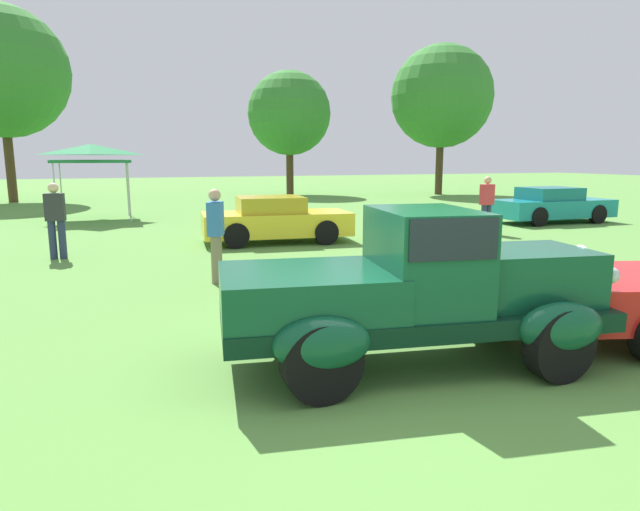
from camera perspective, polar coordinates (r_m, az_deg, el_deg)
The scene contains 11 objects.
ground_plane at distance 5.83m, azimuth 8.50°, elevation -12.41°, with size 120.00×120.00×0.00m, color #568C3D.
feature_pickup_truck at distance 5.94m, azimuth 10.13°, elevation -3.30°, with size 4.31×2.31×1.70m.
show_car_yellow at distance 14.54m, azimuth -4.70°, elevation 3.73°, with size 4.01×2.06×1.22m.
show_car_teal at distance 20.59m, azimuth 23.14°, elevation 4.85°, with size 4.18×1.81×1.22m.
spectator_near_truck at distance 13.40m, azimuth -25.94°, elevation 3.54°, with size 0.42×0.28×1.69m.
spectator_between_cars at distance 9.93m, azimuth -10.85°, elevation 2.39°, with size 0.37×0.46×1.69m.
spectator_by_row at distance 16.87m, azimuth 17.04°, elevation 5.29°, with size 0.45×0.33×1.69m.
canopy_tent_left_field at distance 21.43m, azimuth -22.83°, elevation 9.94°, with size 2.61×2.61×2.71m.
treeline_far_left at distance 32.04m, azimuth -30.43°, elevation 16.26°, with size 6.39×6.39×9.57m.
treeline_mid_left at distance 33.59m, azimuth -3.23°, elevation 14.62°, with size 4.96×4.96×7.31m.
treeline_center at distance 34.57m, azimuth 12.64°, elevation 15.91°, with size 6.04×6.04×8.84m.
Camera 1 is at (-2.66, -4.69, 2.23)m, focal length 30.57 mm.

